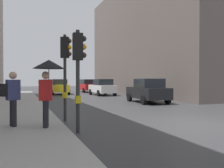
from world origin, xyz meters
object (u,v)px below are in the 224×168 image
object	(u,v)px
traffic_light_near_right	(65,61)
car_silver_hatchback	(48,85)
car_white_compact	(102,87)
car_yellow_taxi	(60,87)
car_dark_suv	(148,91)
traffic_light_near_left	(79,62)
car_red_sedan	(87,86)
pedestrian_with_umbrella	(48,74)
pedestrian_with_grey_backpack	(12,95)

from	to	relation	value
traffic_light_near_right	car_silver_hatchback	bearing A→B (deg)	85.60
car_white_compact	car_yellow_taxi	size ratio (longest dim) A/B	0.99
car_white_compact	car_dark_suv	xyz separation A→B (m)	(0.39, -9.24, 0.00)
traffic_light_near_left	car_silver_hatchback	world-z (taller)	traffic_light_near_left
traffic_light_near_right	car_yellow_taxi	xyz separation A→B (m)	(2.57, 18.58, -1.53)
car_red_sedan	pedestrian_with_umbrella	xyz separation A→B (m)	(-7.76, -24.16, 0.96)
car_yellow_taxi	car_silver_hatchback	size ratio (longest dim) A/B	1.01
car_white_compact	car_silver_hatchback	bearing A→B (deg)	110.03
traffic_light_near_right	car_white_compact	size ratio (longest dim) A/B	0.82
pedestrian_with_umbrella	car_white_compact	bearing A→B (deg)	65.93
traffic_light_near_right	car_yellow_taxi	size ratio (longest dim) A/B	0.81
traffic_light_near_left	car_red_sedan	size ratio (longest dim) A/B	0.75
car_white_compact	traffic_light_near_left	bearing A→B (deg)	-111.00
car_silver_hatchback	car_yellow_taxi	bearing A→B (deg)	-86.93
traffic_light_near_left	car_silver_hatchback	bearing A→B (deg)	85.95
traffic_light_near_right	pedestrian_with_grey_backpack	size ratio (longest dim) A/B	1.97
pedestrian_with_grey_backpack	car_dark_suv	bearing A→B (deg)	37.94
traffic_light_near_left	car_white_compact	world-z (taller)	traffic_light_near_left
car_dark_suv	pedestrian_with_grey_backpack	bearing A→B (deg)	-142.06
car_silver_hatchback	car_red_sedan	xyz separation A→B (m)	(4.77, -5.01, 0.00)
car_dark_suv	pedestrian_with_umbrella	bearing A→B (deg)	-136.24
car_red_sedan	pedestrian_with_umbrella	size ratio (longest dim) A/B	2.01
traffic_light_near_left	car_white_compact	xyz separation A→B (m)	(6.61, 17.22, -1.34)
car_white_compact	pedestrian_with_grey_backpack	bearing A→B (deg)	-117.86
car_dark_suv	pedestrian_with_grey_backpack	world-z (taller)	pedestrian_with_grey_backpack
traffic_light_near_right	car_silver_hatchback	world-z (taller)	traffic_light_near_right
car_yellow_taxi	car_silver_hatchback	world-z (taller)	same
car_silver_hatchback	car_red_sedan	distance (m)	6.92
car_white_compact	car_silver_hatchback	world-z (taller)	same
traffic_light_near_left	car_white_compact	distance (m)	18.49
car_dark_suv	car_yellow_taxi	size ratio (longest dim) A/B	1.01
traffic_light_near_right	car_dark_suv	xyz separation A→B (m)	(7.00, 5.67, -1.53)
car_white_compact	pedestrian_with_umbrella	bearing A→B (deg)	-114.07
traffic_light_near_left	pedestrian_with_grey_backpack	size ratio (longest dim) A/B	1.82
car_silver_hatchback	pedestrian_with_grey_backpack	xyz separation A→B (m)	(-4.07, -28.61, 0.29)
car_dark_suv	car_yellow_taxi	world-z (taller)	same
car_yellow_taxi	traffic_light_near_left	bearing A→B (deg)	-96.99
traffic_light_near_right	car_red_sedan	distance (m)	23.36
pedestrian_with_grey_backpack	traffic_light_near_right	bearing A→B (deg)	33.97
traffic_light_near_left	car_dark_suv	bearing A→B (deg)	48.75
traffic_light_near_left	car_red_sedan	xyz separation A→B (m)	(6.87, 24.58, -1.34)
traffic_light_near_right	traffic_light_near_left	bearing A→B (deg)	-89.91
traffic_light_near_left	car_white_compact	size ratio (longest dim) A/B	0.75
pedestrian_with_umbrella	traffic_light_near_right	bearing A→B (deg)	64.78
car_silver_hatchback	car_dark_suv	bearing A→B (deg)	-77.23
traffic_light_near_left	car_silver_hatchback	size ratio (longest dim) A/B	0.76
traffic_light_near_left	pedestrian_with_grey_backpack	world-z (taller)	traffic_light_near_left
car_white_compact	pedestrian_with_umbrella	size ratio (longest dim) A/B	2.00
pedestrian_with_umbrella	pedestrian_with_grey_backpack	distance (m)	1.39
traffic_light_near_right	traffic_light_near_left	world-z (taller)	traffic_light_near_right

